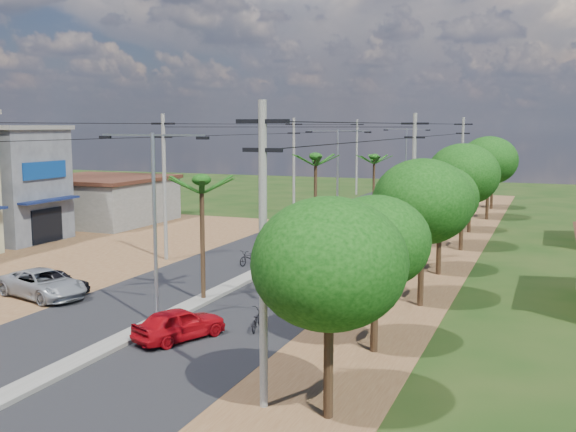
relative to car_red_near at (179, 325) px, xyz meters
name	(u,v)px	position (x,y,z in m)	size (l,w,h in m)	color
ground	(157,325)	(-1.95, 1.47, -0.64)	(160.00, 160.00, 0.00)	black
road	(289,259)	(-1.95, 16.47, -0.62)	(12.00, 110.00, 0.04)	black
median	(305,250)	(-1.95, 19.47, -0.55)	(1.00, 90.00, 0.18)	#605E56
dirt_lot_west	(18,262)	(-16.95, 9.47, -0.62)	(18.00, 46.00, 0.04)	brown
dirt_shoulder_east	(425,270)	(6.55, 16.47, -0.62)	(5.00, 90.00, 0.03)	brown
shophouse_grey	(1,183)	(-23.93, 15.47, 3.52)	(9.00, 6.40, 8.30)	#47494E
low_shed	(100,200)	(-22.95, 25.47, 1.33)	(10.40, 10.40, 3.95)	#605E56
tree_east_a	(329,264)	(7.55, -4.53, 3.85)	(4.40, 4.40, 6.37)	black
tree_east_b	(376,242)	(7.35, 1.47, 3.48)	(4.00, 4.00, 5.83)	black
tree_east_c	(423,202)	(7.75, 8.47, 4.23)	(4.60, 4.60, 6.83)	black
tree_east_d	(440,198)	(7.45, 15.47, 3.70)	(4.20, 4.20, 6.13)	black
tree_east_e	(463,174)	(7.65, 23.47, 4.45)	(4.80, 4.80, 7.14)	black
tree_east_f	(471,183)	(7.25, 31.47, 3.25)	(3.80, 3.80, 5.52)	black
tree_east_g	(489,161)	(7.85, 39.47, 4.60)	(5.00, 5.00, 7.38)	black
tree_east_h	(493,163)	(7.55, 47.47, 4.00)	(4.40, 4.40, 6.52)	black
palm_median_near	(202,185)	(-1.95, 5.47, 4.90)	(2.00, 2.00, 6.15)	black
palm_median_mid	(316,161)	(-1.95, 21.47, 5.26)	(2.00, 2.00, 6.55)	black
palm_median_far	(374,159)	(-1.95, 37.47, 4.62)	(2.00, 2.00, 5.85)	black
streetlight_near	(154,212)	(-1.95, 1.47, 4.15)	(5.10, 0.18, 8.00)	gray
streetlight_mid	(337,172)	(-1.95, 26.47, 4.15)	(5.10, 0.18, 8.00)	gray
streetlight_far	(406,158)	(-1.95, 51.47, 4.15)	(5.10, 0.18, 8.00)	gray
utility_pole_w_b	(164,184)	(-8.95, 13.47, 4.12)	(1.60, 0.24, 9.00)	#605E56
utility_pole_w_c	(294,164)	(-8.95, 35.47, 4.12)	(1.60, 0.24, 9.00)	#605E56
utility_pole_w_d	(357,155)	(-8.95, 56.47, 4.12)	(1.60, 0.24, 9.00)	#605E56
utility_pole_e_a	(263,249)	(5.55, -4.53, 4.12)	(1.60, 0.24, 9.00)	#605E56
utility_pole_e_b	(413,186)	(5.55, 17.47, 4.12)	(1.60, 0.24, 9.00)	#605E56
utility_pole_e_c	(462,166)	(5.55, 39.47, 4.12)	(1.60, 0.24, 9.00)	#605E56
car_red_near	(179,325)	(0.00, 0.00, 0.00)	(1.51, 3.74, 1.28)	#9D080F
car_silver_mid	(339,272)	(3.05, 10.98, 0.09)	(1.53, 4.40, 1.45)	#93969A
car_white_far	(307,228)	(-3.45, 24.01, 0.17)	(2.26, 5.56, 1.61)	silver
car_parked_silver	(43,285)	(-9.45, 3.20, 0.04)	(2.24, 4.86, 1.35)	#93969A
car_parked_dark	(53,282)	(-9.45, 3.91, -0.01)	(1.47, 3.66, 1.25)	black
moto_rider_east	(257,320)	(2.26, 2.28, -0.20)	(0.58, 1.65, 0.87)	black
moto_rider_west_a	(249,258)	(-3.47, 13.86, -0.18)	(0.61, 1.74, 0.91)	black
moto_rider_west_b	(283,224)	(-6.95, 27.77, -0.19)	(0.42, 1.49, 0.89)	black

